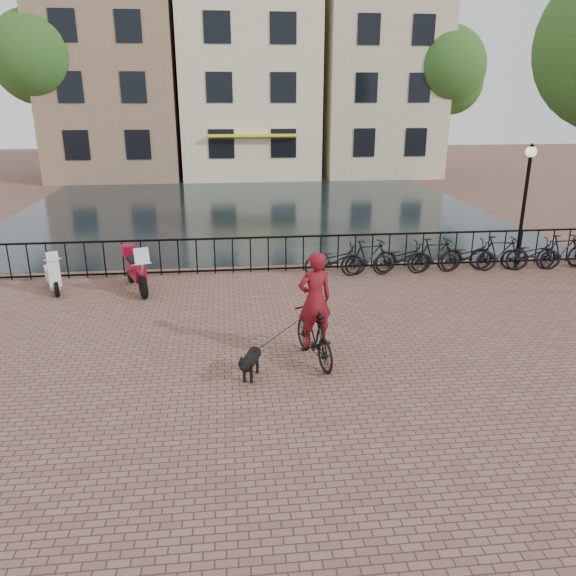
{
  "coord_description": "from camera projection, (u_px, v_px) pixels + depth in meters",
  "views": [
    {
      "loc": [
        -1.15,
        -7.24,
        4.72
      ],
      "look_at": [
        0.0,
        3.0,
        1.2
      ],
      "focal_mm": 35.0,
      "sensor_mm": 36.0,
      "label": 1
    }
  ],
  "objects": [
    {
      "name": "ground",
      "position": [
        310.0,
        427.0,
        8.46
      ],
      "size": [
        100.0,
        100.0,
        0.0
      ],
      "primitive_type": "plane",
      "color": "brown",
      "rests_on": "ground"
    },
    {
      "name": "canal_water",
      "position": [
        252.0,
        210.0,
        24.73
      ],
      "size": [
        20.0,
        20.0,
        0.0
      ],
      "primitive_type": "plane",
      "color": "black",
      "rests_on": "ground"
    },
    {
      "name": "railing",
      "position": [
        268.0,
        254.0,
        15.82
      ],
      "size": [
        20.0,
        0.05,
        1.02
      ],
      "color": "black",
      "rests_on": "ground"
    },
    {
      "name": "canal_house_left",
      "position": [
        115.0,
        67.0,
        33.81
      ],
      "size": [
        7.5,
        9.0,
        12.8
      ],
      "color": "#8A6950",
      "rests_on": "ground"
    },
    {
      "name": "canal_house_mid",
      "position": [
        248.0,
        77.0,
        34.81
      ],
      "size": [
        8.0,
        9.5,
        11.8
      ],
      "color": "beige",
      "rests_on": "ground"
    },
    {
      "name": "canal_house_right",
      "position": [
        374.0,
        64.0,
        35.41
      ],
      "size": [
        7.0,
        9.0,
        13.3
      ],
      "color": "#BFB18E",
      "rests_on": "ground"
    },
    {
      "name": "tree_far_left",
      "position": [
        38.0,
        58.0,
        30.51
      ],
      "size": [
        5.04,
        5.04,
        9.27
      ],
      "color": "black",
      "rests_on": "ground"
    },
    {
      "name": "tree_far_right",
      "position": [
        445.0,
        67.0,
        33.06
      ],
      "size": [
        4.76,
        4.76,
        8.76
      ],
      "color": "black",
      "rests_on": "ground"
    },
    {
      "name": "lamp_post",
      "position": [
        527.0,
        186.0,
        15.6
      ],
      "size": [
        0.3,
        0.3,
        3.45
      ],
      "color": "black",
      "rests_on": "ground"
    },
    {
      "name": "cyclist",
      "position": [
        315.0,
        314.0,
        10.28
      ],
      "size": [
        0.91,
        1.89,
        2.48
      ],
      "rotation": [
        0.0,
        0.0,
        3.37
      ],
      "color": "black",
      "rests_on": "ground"
    },
    {
      "name": "dog",
      "position": [
        251.0,
        363.0,
        9.86
      ],
      "size": [
        0.54,
        0.89,
        0.57
      ],
      "rotation": [
        0.0,
        0.0,
        -0.33
      ],
      "color": "black",
      "rests_on": "ground"
    },
    {
      "name": "motorcycle",
      "position": [
        135.0,
        265.0,
        14.25
      ],
      "size": [
        1.08,
        1.89,
        1.33
      ],
      "rotation": [
        0.0,
        0.0,
        0.37
      ],
      "color": "maroon",
      "rests_on": "ground"
    },
    {
      "name": "scooter",
      "position": [
        51.0,
        268.0,
        14.21
      ],
      "size": [
        0.84,
        1.33,
        1.2
      ],
      "rotation": [
        0.0,
        0.0,
        0.4
      ],
      "color": "white",
      "rests_on": "ground"
    },
    {
      "name": "parked_bike_0",
      "position": [
        335.0,
        260.0,
        15.46
      ],
      "size": [
        1.72,
        0.61,
        0.9
      ],
      "primitive_type": "imported",
      "rotation": [
        0.0,
        0.0,
        1.57
      ],
      "color": "black",
      "rests_on": "ground"
    },
    {
      "name": "parked_bike_1",
      "position": [
        369.0,
        257.0,
        15.55
      ],
      "size": [
        1.72,
        0.73,
        1.0
      ],
      "primitive_type": "imported",
      "rotation": [
        0.0,
        0.0,
        1.73
      ],
      "color": "black",
      "rests_on": "ground"
    },
    {
      "name": "parked_bike_2",
      "position": [
        402.0,
        258.0,
        15.66
      ],
      "size": [
        1.76,
        0.72,
        0.9
      ],
      "primitive_type": "imported",
      "rotation": [
        0.0,
        0.0,
        1.65
      ],
      "color": "black",
      "rests_on": "ground"
    },
    {
      "name": "parked_bike_3",
      "position": [
        435.0,
        255.0,
        15.75
      ],
      "size": [
        1.71,
        0.66,
        1.0
      ],
      "primitive_type": "imported",
      "rotation": [
        0.0,
        0.0,
        1.69
      ],
      "color": "black",
      "rests_on": "ground"
    },
    {
      "name": "parked_bike_4",
      "position": [
        467.0,
        256.0,
        15.86
      ],
      "size": [
        1.73,
        0.64,
        0.9
      ],
      "primitive_type": "imported",
      "rotation": [
        0.0,
        0.0,
        1.54
      ],
      "color": "black",
      "rests_on": "ground"
    },
    {
      "name": "parked_bike_5",
      "position": [
        499.0,
        253.0,
        15.95
      ],
      "size": [
        1.72,
        0.75,
        1.0
      ],
      "primitive_type": "imported",
      "rotation": [
        0.0,
        0.0,
        1.4
      ],
      "color": "black",
      "rests_on": "ground"
    },
    {
      "name": "parked_bike_6",
      "position": [
        531.0,
        254.0,
        16.06
      ],
      "size": [
        1.78,
        0.81,
        0.9
      ],
      "primitive_type": "imported",
      "rotation": [
        0.0,
        0.0,
        1.44
      ],
      "color": "black",
      "rests_on": "ground"
    },
    {
      "name": "parked_bike_7",
      "position": [
        562.0,
        251.0,
        16.15
      ],
      "size": [
        1.7,
        0.64,
        1.0
      ],
      "primitive_type": "imported",
      "rotation": [
        0.0,
        0.0,
        1.67
      ],
      "color": "black",
      "rests_on": "ground"
    }
  ]
}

